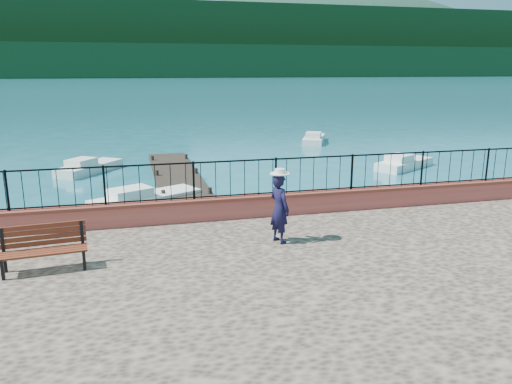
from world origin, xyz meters
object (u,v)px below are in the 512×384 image
park_bench (45,257)px  boat_0 (146,195)px  boat_5 (314,137)px  boat_3 (89,164)px  person (279,209)px  boat_2 (405,161)px

park_bench → boat_0: (2.23, 8.84, -1.08)m
boat_0 → boat_5: size_ratio=1.07×
boat_0 → boat_3: 7.54m
park_bench → boat_3: park_bench is taller
park_bench → boat_0: park_bench is taller
park_bench → boat_5: park_bench is taller
boat_0 → boat_5: (12.12, 14.08, 0.00)m
person → boat_3: (-5.20, 15.51, -1.60)m
boat_0 → boat_5: 18.57m
boat_0 → boat_5: bearing=22.9°
person → boat_0: size_ratio=0.38×
park_bench → person: 4.98m
boat_3 → person: bearing=-125.3°
boat_2 → boat_5: 10.02m
park_bench → person: size_ratio=1.04×
boat_3 → boat_5: (14.62, 6.96, 0.00)m
person → boat_5: 24.41m
person → boat_5: (9.41, 22.47, -1.60)m
park_bench → boat_5: size_ratio=0.42×
person → boat_3: bearing=-3.0°
park_bench → person: (4.93, 0.45, 0.52)m
boat_0 → park_bench: bearing=-130.6°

